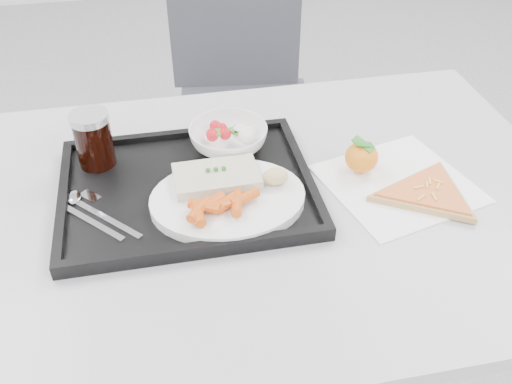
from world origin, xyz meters
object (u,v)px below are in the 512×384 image
object	(u,v)px
tray	(187,189)
salad_bowl	(228,138)
tangerine	(361,157)
dinner_plate	(228,199)
cola_glass	(93,138)
pizza_slice	(427,193)
chair	(242,80)
table	(248,227)

from	to	relation	value
tray	salad_bowl	world-z (taller)	salad_bowl
tangerine	dinner_plate	bearing A→B (deg)	-167.18
tray	salad_bowl	xyz separation A→B (m)	(0.09, 0.11, 0.03)
dinner_plate	salad_bowl	distance (m)	0.17
dinner_plate	cola_glass	size ratio (longest dim) A/B	2.50
dinner_plate	tangerine	bearing A→B (deg)	12.82
tangerine	pizza_slice	bearing A→B (deg)	-46.05
chair	dinner_plate	world-z (taller)	chair
salad_bowl	pizza_slice	xyz separation A→B (m)	(0.33, -0.20, -0.03)
cola_glass	pizza_slice	size ratio (longest dim) A/B	0.45
tray	table	bearing A→B (deg)	-20.82
chair	pizza_slice	xyz separation A→B (m)	(0.18, -0.90, 0.22)
tray	dinner_plate	size ratio (longest dim) A/B	1.67
table	chair	world-z (taller)	chair
dinner_plate	cola_glass	bearing A→B (deg)	143.22
table	cola_glass	distance (m)	0.33
table	cola_glass	size ratio (longest dim) A/B	11.11
table	salad_bowl	xyz separation A→B (m)	(-0.01, 0.15, 0.11)
salad_bowl	dinner_plate	bearing A→B (deg)	-99.65
chair	salad_bowl	size ratio (longest dim) A/B	6.11
chair	tangerine	distance (m)	0.85
tray	pizza_slice	bearing A→B (deg)	-13.21
tray	cola_glass	bearing A→B (deg)	146.57
chair	salad_bowl	bearing A→B (deg)	-102.00
table	pizza_slice	xyz separation A→B (m)	(0.32, -0.06, 0.08)
tray	chair	bearing A→B (deg)	73.28
dinner_plate	pizza_slice	distance (m)	0.36
chair	cola_glass	world-z (taller)	chair
chair	cola_glass	distance (m)	0.86
table	tangerine	size ratio (longest dim) A/B	15.63
chair	pizza_slice	bearing A→B (deg)	-78.82
pizza_slice	salad_bowl	bearing A→B (deg)	148.03
table	salad_bowl	bearing A→B (deg)	94.19
dinner_plate	tangerine	size ratio (longest dim) A/B	3.52
table	salad_bowl	size ratio (longest dim) A/B	7.89
chair	pizza_slice	distance (m)	0.95
cola_glass	tangerine	bearing A→B (deg)	-12.40
tray	salad_bowl	size ratio (longest dim) A/B	2.96
table	chair	size ratio (longest dim) A/B	1.29
salad_bowl	pizza_slice	distance (m)	0.39
tray	cola_glass	xyz separation A→B (m)	(-0.16, 0.10, 0.06)
table	chair	bearing A→B (deg)	80.72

